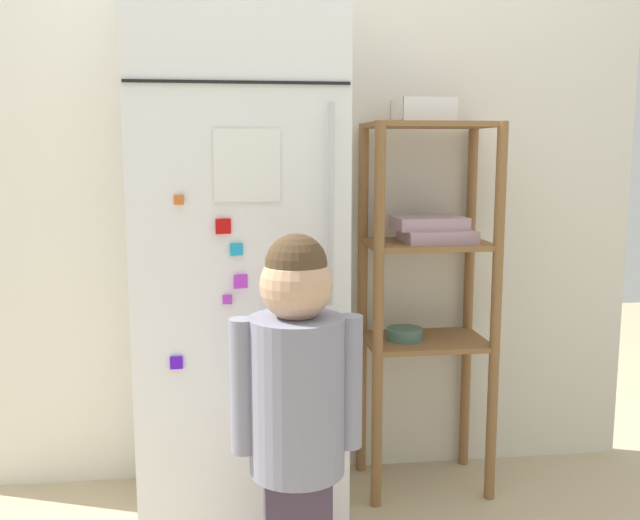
# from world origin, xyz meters

# --- Properties ---
(ground_plane) EXTENTS (6.00, 6.00, 0.00)m
(ground_plane) POSITION_xyz_m (0.00, 0.00, 0.00)
(ground_plane) COLOR tan
(kitchen_wall_back) EXTENTS (2.54, 0.03, 2.29)m
(kitchen_wall_back) POSITION_xyz_m (0.00, 0.37, 1.14)
(kitchen_wall_back) COLOR silver
(kitchen_wall_back) RESTS_ON ground
(refrigerator) EXTENTS (0.60, 0.67, 1.79)m
(refrigerator) POSITION_xyz_m (-0.22, 0.02, 0.89)
(refrigerator) COLOR white
(refrigerator) RESTS_ON ground
(child_standing) EXTENTS (0.33, 0.24, 1.01)m
(child_standing) POSITION_xyz_m (-0.10, -0.53, 0.61)
(child_standing) COLOR #423447
(child_standing) RESTS_ON ground
(pantry_shelf_unit) EXTENTS (0.44, 0.31, 1.30)m
(pantry_shelf_unit) POSITION_xyz_m (0.43, 0.18, 0.80)
(pantry_shelf_unit) COLOR olive
(pantry_shelf_unit) RESTS_ON ground
(fruit_bin) EXTENTS (0.18, 0.19, 0.08)m
(fruit_bin) POSITION_xyz_m (0.40, 0.20, 1.33)
(fruit_bin) COLOR white
(fruit_bin) RESTS_ON pantry_shelf_unit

